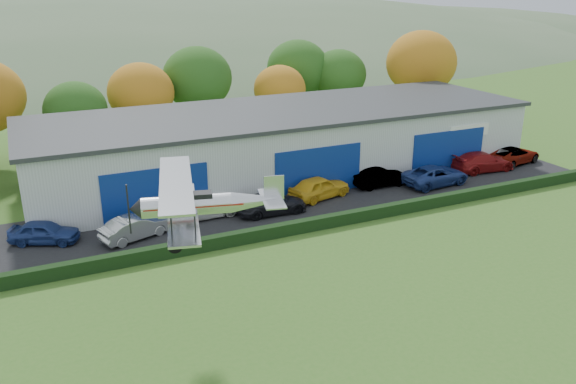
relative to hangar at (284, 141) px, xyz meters
name	(u,v)px	position (x,y,z in m)	size (l,w,h in m)	color
apron	(300,202)	(-2.00, -6.98, -2.63)	(48.00, 9.00, 0.05)	black
hedge	(332,221)	(-2.00, -11.78, -2.26)	(46.00, 0.60, 0.80)	black
hangar	(284,141)	(0.00, 0.00, 0.00)	(40.60, 12.60, 5.30)	#B2B7BC
tree_belt	(190,85)	(-4.15, 12.64, 2.95)	(75.70, 13.22, 10.12)	#3D2614
distant_hills	(63,101)	(-9.38, 112.02, -15.70)	(430.00, 196.00, 56.00)	#4C6642
car_0	(44,232)	(-19.05, -6.72, -1.91)	(1.65, 4.09, 1.39)	navy
car_1	(135,227)	(-13.92, -8.39, -1.88)	(1.53, 4.39, 1.45)	silver
car_2	(206,207)	(-8.90, -6.71, -1.94)	(2.20, 4.77, 1.33)	silver
car_3	(271,204)	(-4.72, -8.15, -1.90)	(1.98, 4.88, 1.42)	black
car_4	(319,187)	(-0.38, -6.89, -1.78)	(1.95, 4.86, 1.65)	gold
car_5	(381,177)	(5.15, -6.56, -1.88)	(1.55, 4.44, 1.46)	gray
car_6	(435,175)	(9.20, -8.06, -1.84)	(2.53, 5.48, 1.52)	navy
car_7	(483,162)	(15.03, -6.87, -1.80)	(2.25, 5.52, 1.60)	maroon
car_8	(513,155)	(19.00, -6.31, -1.87)	(2.44, 5.29, 1.47)	gray
biplane	(200,202)	(-13.24, -20.68, 3.89)	(6.37, 7.23, 2.70)	silver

